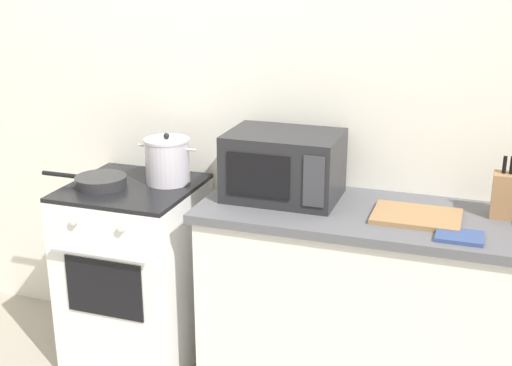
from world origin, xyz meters
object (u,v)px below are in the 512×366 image
Objects in this scene: frying_pan at (100,181)px; stock_pot at (167,161)px; oven_mitt at (460,236)px; microwave at (284,165)px; stove at (137,273)px; knife_block at (508,195)px; cutting_board at (417,216)px.

stock_pot is at bearing 28.85° from frying_pan.
frying_pan is at bearing 176.51° from oven_mitt.
microwave reaches higher than frying_pan.
stove is 3.48× the size of knife_block.
cutting_board is at bearing -4.68° from stock_pot.
stove is at bearing 23.08° from frying_pan.
stock_pot is at bearing 33.64° from stove.
knife_block is 1.47× the size of oven_mitt.
frying_pan is 2.47× the size of oven_mitt.
frying_pan is at bearing -173.78° from knife_block.
cutting_board is 0.24m from oven_mitt.
stock_pot reaches higher than oven_mitt.
frying_pan is at bearing -151.15° from stock_pot.
cutting_board is at bearing 138.49° from oven_mitt.
frying_pan is at bearing -171.06° from microwave.
knife_block is 0.36m from oven_mitt.
microwave is at bearing -176.29° from knife_block.
cutting_board is (1.19, -0.10, -0.10)m from stock_pot.
frying_pan is at bearing -177.71° from cutting_board.
microwave is 0.83m from oven_mitt.
stove is at bearing -146.36° from stock_pot.
microwave is (0.74, 0.08, 0.61)m from stove.
oven_mitt is at bearing -119.63° from knife_block.
microwave is 0.96m from knife_block.
frying_pan reaches higher than cutting_board.
oven_mitt is (1.52, -0.16, 0.47)m from stove.
stove is at bearing -173.86° from microwave.
microwave reaches higher than stove.
microwave is (0.87, 0.14, 0.12)m from frying_pan.
stock_pot is 0.68× the size of frying_pan.
stove is 3.04× the size of stock_pot.
stock_pot is at bearing -178.42° from knife_block.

